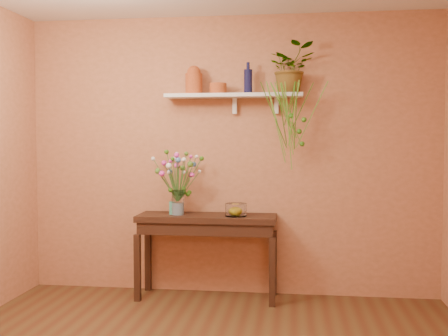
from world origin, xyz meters
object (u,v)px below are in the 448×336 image
(spider_plant, at_px, (291,68))
(glass_vase, at_px, (178,204))
(blue_bottle, at_px, (248,81))
(terracotta_jug, at_px, (194,81))
(sideboard, at_px, (207,227))
(bouquet, at_px, (178,171))
(glass_bowl, at_px, (236,210))

(spider_plant, relative_size, glass_vase, 1.94)
(blue_bottle, relative_size, spider_plant, 0.63)
(terracotta_jug, distance_m, glass_vase, 1.18)
(sideboard, relative_size, spider_plant, 2.82)
(blue_bottle, bearing_deg, bouquet, -170.06)
(glass_bowl, bearing_deg, terracotta_jug, 162.18)
(terracotta_jug, bearing_deg, blue_bottle, 0.75)
(glass_bowl, bearing_deg, spider_plant, 18.40)
(glass_bowl, bearing_deg, blue_bottle, 55.11)
(blue_bottle, xyz_separation_m, spider_plant, (0.40, 0.02, 0.11))
(terracotta_jug, bearing_deg, spider_plant, 1.92)
(sideboard, height_order, spider_plant, spider_plant)
(terracotta_jug, xyz_separation_m, spider_plant, (0.92, 0.03, 0.10))
(glass_vase, xyz_separation_m, bouquet, (-0.00, 0.01, 0.32))
(bouquet, distance_m, glass_bowl, 0.66)
(sideboard, relative_size, terracotta_jug, 4.86)
(blue_bottle, bearing_deg, terracotta_jug, -179.25)
(sideboard, distance_m, glass_vase, 0.35)
(terracotta_jug, height_order, blue_bottle, blue_bottle)
(blue_bottle, xyz_separation_m, glass_vase, (-0.65, -0.12, -1.16))
(sideboard, bearing_deg, bouquet, -176.49)
(blue_bottle, relative_size, glass_vase, 1.22)
(blue_bottle, distance_m, bouquet, 1.07)
(glass_vase, bearing_deg, bouquet, 94.78)
(sideboard, distance_m, terracotta_jug, 1.40)
(glass_bowl, bearing_deg, glass_vase, 178.11)
(sideboard, xyz_separation_m, bouquet, (-0.27, -0.02, 0.53))
(spider_plant, distance_m, bouquet, 1.43)
(spider_plant, bearing_deg, glass_vase, -172.03)
(sideboard, height_order, glass_bowl, glass_bowl)
(glass_vase, distance_m, glass_bowl, 0.56)
(bouquet, bearing_deg, sideboard, 3.51)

